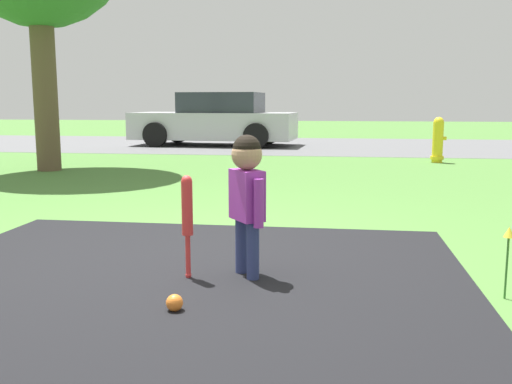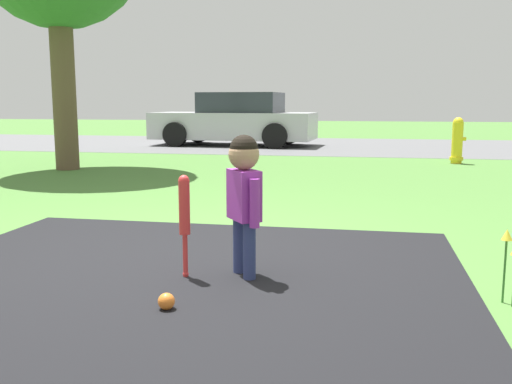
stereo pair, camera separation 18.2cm
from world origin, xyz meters
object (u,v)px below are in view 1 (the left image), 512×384
Objects in this scene: child at (247,186)px; sports_ball at (175,303)px; fire_hydrant at (438,140)px; parked_car at (216,121)px; baseball_bat at (187,212)px.

child is 9.82× the size of sports_ball.
parked_car is (-4.91, 3.53, 0.22)m from fire_hydrant.
baseball_bat is 7.92m from fire_hydrant.
parked_car is (-2.18, 10.97, 0.20)m from baseball_bat.
sports_ball is 11.77m from parked_car.
baseball_bat is at bearing 97.62° from sports_ball.
fire_hydrant reaches higher than baseball_bat.
child is 0.90m from sports_ball.
child is 7.72m from fire_hydrant.
child is 0.41m from baseball_bat.
fire_hydrant is 6.06m from parked_car.
sports_ball is 0.11× the size of fire_hydrant.
sports_ball is 0.02× the size of parked_car.
sports_ball is at bearing -108.34° from fire_hydrant.
child is at bearing 106.81° from parked_car.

